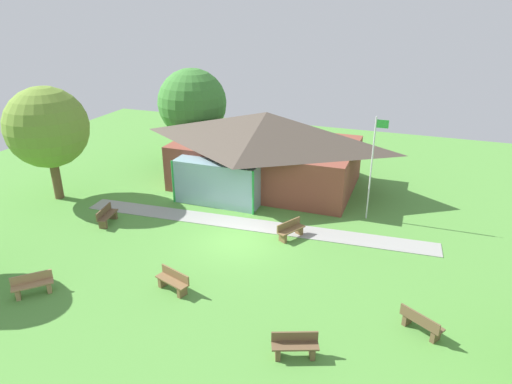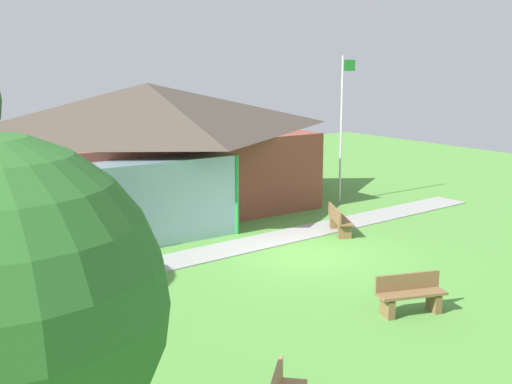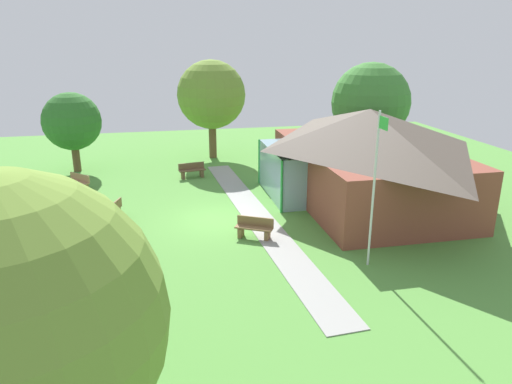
{
  "view_description": "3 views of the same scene",
  "coord_description": "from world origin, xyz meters",
  "px_view_note": "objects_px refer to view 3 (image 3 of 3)",
  "views": [
    {
      "loc": [
        7.33,
        -17.59,
        10.57
      ],
      "look_at": [
        -0.05,
        2.55,
        1.46
      ],
      "focal_mm": 31.98,
      "sensor_mm": 36.0,
      "label": 1
    },
    {
      "loc": [
        -11.12,
        -13.55,
        5.33
      ],
      "look_at": [
        0.08,
        2.45,
        1.34
      ],
      "focal_mm": 46.2,
      "sensor_mm": 36.0,
      "label": 2
    },
    {
      "loc": [
        19.18,
        -2.41,
        7.55
      ],
      "look_at": [
        -0.39,
        1.7,
        1.05
      ],
      "focal_mm": 32.98,
      "sensor_mm": 36.0,
      "label": 3
    }
  ],
  "objects_px": {
    "bench_rear_near_path": "(254,228)",
    "tree_west_hedge": "(211,95)",
    "bench_mid_left": "(192,171)",
    "pavilion": "(364,154)",
    "bench_front_left": "(78,183)",
    "bench_front_right": "(39,274)",
    "tree_far_east": "(9,327)",
    "tree_behind_pavilion_left": "(371,102)",
    "bench_front_center": "(112,212)",
    "flagpole": "(375,184)",
    "tree_lawn_corner": "(72,122)",
    "bench_lawn_far_right": "(113,332)"
  },
  "relations": [
    {
      "from": "flagpole",
      "to": "tree_west_hedge",
      "type": "relative_size",
      "value": 0.85
    },
    {
      "from": "flagpole",
      "to": "bench_front_left",
      "type": "xyz_separation_m",
      "value": [
        -11.25,
        -11.22,
        -2.59
      ]
    },
    {
      "from": "tree_behind_pavilion_left",
      "to": "bench_front_center",
      "type": "bearing_deg",
      "value": -65.79
    },
    {
      "from": "pavilion",
      "to": "bench_front_left",
      "type": "relative_size",
      "value": 8.39
    },
    {
      "from": "bench_front_left",
      "to": "pavilion",
      "type": "bearing_deg",
      "value": -153.74
    },
    {
      "from": "bench_front_center",
      "to": "flagpole",
      "type": "bearing_deg",
      "value": -106.15
    },
    {
      "from": "bench_rear_near_path",
      "to": "bench_mid_left",
      "type": "xyz_separation_m",
      "value": [
        -9.19,
        -1.74,
        0.0
      ]
    },
    {
      "from": "bench_rear_near_path",
      "to": "bench_mid_left",
      "type": "bearing_deg",
      "value": -50.63
    },
    {
      "from": "bench_rear_near_path",
      "to": "bench_front_right",
      "type": "relative_size",
      "value": 0.98
    },
    {
      "from": "tree_west_hedge",
      "to": "tree_behind_pavilion_left",
      "type": "height_order",
      "value": "tree_west_hedge"
    },
    {
      "from": "bench_front_right",
      "to": "tree_far_east",
      "type": "distance_m",
      "value": 9.15
    },
    {
      "from": "bench_mid_left",
      "to": "tree_behind_pavilion_left",
      "type": "bearing_deg",
      "value": 173.24
    },
    {
      "from": "bench_front_right",
      "to": "tree_west_hedge",
      "type": "bearing_deg",
      "value": -46.3
    },
    {
      "from": "bench_front_center",
      "to": "tree_west_hedge",
      "type": "relative_size",
      "value": 0.25
    },
    {
      "from": "bench_front_left",
      "to": "bench_mid_left",
      "type": "xyz_separation_m",
      "value": [
        -1.11,
        6.04,
        0.0
      ]
    },
    {
      "from": "bench_front_left",
      "to": "tree_west_hedge",
      "type": "relative_size",
      "value": 0.22
    },
    {
      "from": "bench_front_left",
      "to": "bench_front_center",
      "type": "bearing_deg",
      "value": 157.68
    },
    {
      "from": "flagpole",
      "to": "tree_behind_pavilion_left",
      "type": "relative_size",
      "value": 0.86
    },
    {
      "from": "tree_west_hedge",
      "to": "tree_behind_pavilion_left",
      "type": "relative_size",
      "value": 1.01
    },
    {
      "from": "bench_front_left",
      "to": "bench_mid_left",
      "type": "relative_size",
      "value": 0.88
    },
    {
      "from": "tree_behind_pavilion_left",
      "to": "pavilion",
      "type": "bearing_deg",
      "value": -26.56
    },
    {
      "from": "bench_rear_near_path",
      "to": "bench_front_left",
      "type": "bearing_deg",
      "value": -17.42
    },
    {
      "from": "tree_far_east",
      "to": "tree_lawn_corner",
      "type": "distance_m",
      "value": 22.88
    },
    {
      "from": "bench_front_center",
      "to": "bench_lawn_far_right",
      "type": "height_order",
      "value": "same"
    },
    {
      "from": "bench_rear_near_path",
      "to": "tree_west_hedge",
      "type": "relative_size",
      "value": 0.24
    },
    {
      "from": "bench_front_center",
      "to": "bench_lawn_far_right",
      "type": "xyz_separation_m",
      "value": [
        9.18,
        0.73,
        0.0
      ]
    },
    {
      "from": "bench_rear_near_path",
      "to": "tree_lawn_corner",
      "type": "bearing_deg",
      "value": -26.46
    },
    {
      "from": "pavilion",
      "to": "tree_behind_pavilion_left",
      "type": "xyz_separation_m",
      "value": [
        -6.42,
        3.21,
        1.59
      ]
    },
    {
      "from": "flagpole",
      "to": "tree_lawn_corner",
      "type": "distance_m",
      "value": 19.28
    },
    {
      "from": "bench_front_center",
      "to": "bench_front_right",
      "type": "height_order",
      "value": "same"
    },
    {
      "from": "bench_mid_left",
      "to": "tree_behind_pavilion_left",
      "type": "height_order",
      "value": "tree_behind_pavilion_left"
    },
    {
      "from": "bench_front_left",
      "to": "bench_front_right",
      "type": "distance_m",
      "value": 10.41
    },
    {
      "from": "pavilion",
      "to": "tree_behind_pavilion_left",
      "type": "distance_m",
      "value": 7.35
    },
    {
      "from": "bench_rear_near_path",
      "to": "tree_behind_pavilion_left",
      "type": "xyz_separation_m",
      "value": [
        -9.84,
        9.26,
        3.51
      ]
    },
    {
      "from": "pavilion",
      "to": "bench_mid_left",
      "type": "relative_size",
      "value": 7.42
    },
    {
      "from": "tree_behind_pavilion_left",
      "to": "tree_far_east",
      "type": "bearing_deg",
      "value": -36.14
    },
    {
      "from": "bench_mid_left",
      "to": "bench_lawn_far_right",
      "type": "height_order",
      "value": "same"
    },
    {
      "from": "tree_far_east",
      "to": "tree_behind_pavilion_left",
      "type": "height_order",
      "value": "tree_behind_pavilion_left"
    },
    {
      "from": "pavilion",
      "to": "bench_front_center",
      "type": "distance_m",
      "value": 11.91
    },
    {
      "from": "tree_far_east",
      "to": "tree_west_hedge",
      "type": "bearing_deg",
      "value": 166.81
    },
    {
      "from": "pavilion",
      "to": "tree_west_hedge",
      "type": "height_order",
      "value": "tree_west_hedge"
    },
    {
      "from": "tree_lawn_corner",
      "to": "tree_behind_pavilion_left",
      "type": "relative_size",
      "value": 0.74
    },
    {
      "from": "bench_front_center",
      "to": "tree_behind_pavilion_left",
      "type": "bearing_deg",
      "value": -47.4
    },
    {
      "from": "pavilion",
      "to": "bench_front_right",
      "type": "bearing_deg",
      "value": -67.04
    },
    {
      "from": "bench_front_left",
      "to": "tree_lawn_corner",
      "type": "distance_m",
      "value": 4.77
    },
    {
      "from": "tree_west_hedge",
      "to": "pavilion",
      "type": "bearing_deg",
      "value": 30.1
    },
    {
      "from": "pavilion",
      "to": "flagpole",
      "type": "distance_m",
      "value": 7.13
    },
    {
      "from": "bench_front_left",
      "to": "bench_front_center",
      "type": "relative_size",
      "value": 0.88
    },
    {
      "from": "tree_lawn_corner",
      "to": "tree_west_hedge",
      "type": "bearing_deg",
      "value": 101.95
    },
    {
      "from": "bench_mid_left",
      "to": "pavilion",
      "type": "bearing_deg",
      "value": 133.36
    }
  ]
}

